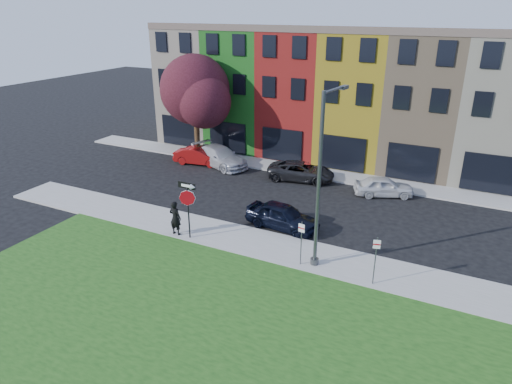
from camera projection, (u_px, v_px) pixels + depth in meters
The scene contains 15 objects.
ground at pixel (241, 275), 21.52m from camera, with size 120.00×120.00×0.00m, color black.
sidewalk_near at pixel (304, 255), 23.15m from camera, with size 40.00×3.00×0.12m, color gray.
sidewalk_far at pixel (299, 170), 35.16m from camera, with size 40.00×2.40×0.12m, color gray.
rowhouse_block at pixel (334, 93), 38.21m from camera, with size 30.00×10.12×10.00m.
stop_sign at pixel (187, 199), 23.91m from camera, with size 1.05×0.10×3.20m.
man at pixel (175, 218), 24.79m from camera, with size 0.71×0.47×1.94m, color black.
sedan_near at pixel (282, 216), 25.85m from camera, with size 4.48×2.22×1.47m, color black.
parked_car_red at pixel (200, 156), 36.41m from camera, with size 4.30×2.04×1.36m, color maroon.
parked_car_silver at pixel (220, 156), 36.00m from camera, with size 5.70×3.91×1.53m, color #B7B6BB.
parked_car_dark at pixel (301, 171), 33.08m from camera, with size 5.13×3.07×1.34m, color black.
parked_car_white at pixel (384, 186), 30.32m from camera, with size 4.16×2.93×1.31m, color silver.
street_lamp at pixel (321, 182), 20.79m from camera, with size 0.62×2.57×8.38m.
parking_sign_a at pixel (301, 238), 21.67m from camera, with size 0.32×0.10×2.29m.
parking_sign_b at pixel (376, 255), 20.11m from camera, with size 0.31×0.12×2.35m.
tree_purple at pixel (196, 92), 36.22m from camera, with size 6.65×5.82×8.28m.
Camera 1 is at (8.88, -16.18, 11.77)m, focal length 32.00 mm.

